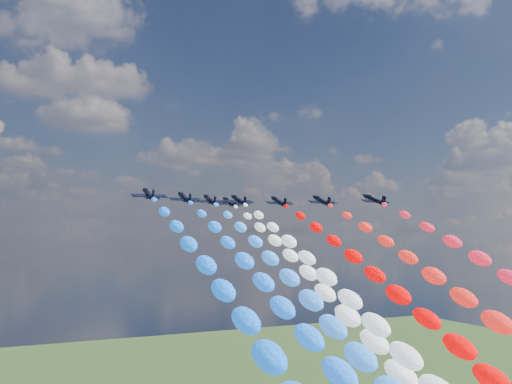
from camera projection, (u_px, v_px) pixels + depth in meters
name	position (u px, v px, depth m)	size (l,w,h in m)	color
jet_0	(149.00, 194.00, 146.67)	(8.61, 11.54, 2.54)	black
trail_0	(256.00, 355.00, 90.24)	(5.48, 117.63, 57.42)	blue
jet_1	(185.00, 198.00, 162.48)	(8.61, 11.54, 2.54)	black
trail_1	(295.00, 336.00, 106.05)	(5.48, 117.63, 57.42)	#1563FC
jet_2	(210.00, 200.00, 174.07)	(8.61, 11.54, 2.54)	black
trail_2	(321.00, 326.00, 117.64)	(5.48, 117.63, 57.42)	#2977F6
jet_3	(239.00, 200.00, 175.89)	(8.61, 11.54, 2.54)	black
trail_3	(362.00, 324.00, 119.47)	(5.48, 117.63, 57.42)	silver
jet_4	(230.00, 202.00, 188.58)	(8.61, 11.54, 2.54)	black
trail_4	(337.00, 315.00, 132.16)	(5.48, 117.63, 57.42)	white
jet_5	(279.00, 202.00, 183.89)	(8.61, 11.54, 2.54)	black
trail_5	(412.00, 318.00, 127.46)	(5.48, 117.63, 57.42)	#EF0002
jet_6	(322.00, 201.00, 179.11)	(8.61, 11.54, 2.54)	black
trail_6	(480.00, 322.00, 122.68)	(5.48, 117.63, 57.42)	red
jet_7	(374.00, 200.00, 173.55)	(8.61, 11.54, 2.54)	black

